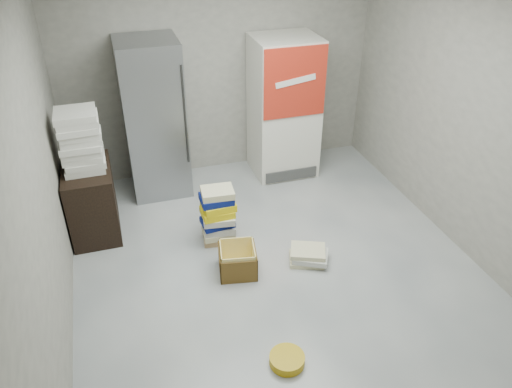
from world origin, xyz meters
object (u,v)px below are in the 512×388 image
object	(u,v)px
wood_shelf	(92,200)
steel_fridge	(154,119)
coke_cooler	(284,107)
phonebook_stack_main	(218,216)
cardboard_box	(238,262)

from	to	relation	value
wood_shelf	steel_fridge	bearing A→B (deg)	41.31
coke_cooler	phonebook_stack_main	distance (m)	1.87
coke_cooler	cardboard_box	xyz separation A→B (m)	(-1.15, -1.87, -0.78)
cardboard_box	wood_shelf	bearing A→B (deg)	149.49
steel_fridge	wood_shelf	world-z (taller)	steel_fridge
steel_fridge	phonebook_stack_main	size ratio (longest dim) A/B	2.95
steel_fridge	coke_cooler	world-z (taller)	steel_fridge
steel_fridge	phonebook_stack_main	distance (m)	1.52
wood_shelf	phonebook_stack_main	xyz separation A→B (m)	(1.28, -0.58, -0.08)
phonebook_stack_main	coke_cooler	bearing A→B (deg)	50.79
coke_cooler	phonebook_stack_main	xyz separation A→B (m)	(-1.20, -1.31, -0.58)
coke_cooler	phonebook_stack_main	size ratio (longest dim) A/B	2.80
steel_fridge	wood_shelf	xyz separation A→B (m)	(-0.83, -0.73, -0.55)
coke_cooler	wood_shelf	size ratio (longest dim) A/B	2.25
coke_cooler	steel_fridge	bearing A→B (deg)	179.82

